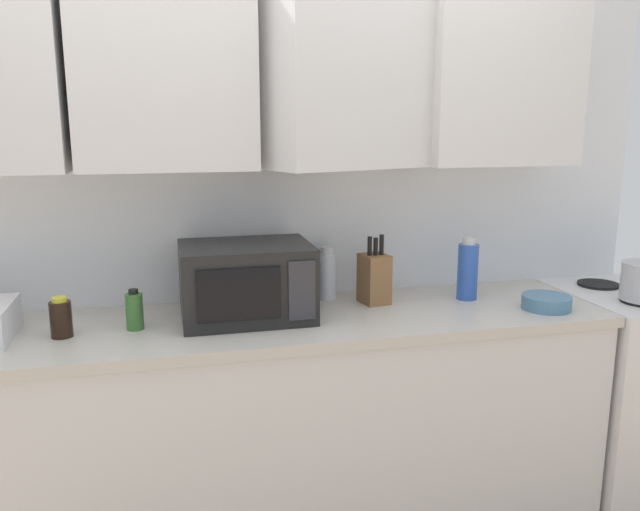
% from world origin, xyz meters
% --- Properties ---
extents(wall_back_with_cabinets, '(3.50, 0.52, 2.60)m').
position_xyz_m(wall_back_with_cabinets, '(0.00, -0.07, 1.58)').
color(wall_back_with_cabinets, white).
rests_on(wall_back_with_cabinets, ground_plane).
extents(counter_run, '(2.63, 0.63, 0.90)m').
position_xyz_m(counter_run, '(0.00, -0.30, 0.45)').
color(counter_run, silver).
rests_on(counter_run, ground_plane).
extents(microwave, '(0.48, 0.37, 0.28)m').
position_xyz_m(microwave, '(-0.07, -0.27, 1.04)').
color(microwave, black).
rests_on(microwave, counter_run).
extents(knife_block, '(0.12, 0.13, 0.28)m').
position_xyz_m(knife_block, '(0.46, -0.19, 1.00)').
color(knife_block, brown).
rests_on(knife_block, counter_run).
extents(bottle_clear_tall, '(0.08, 0.08, 0.22)m').
position_xyz_m(bottle_clear_tall, '(0.29, -0.09, 1.00)').
color(bottle_clear_tall, silver).
rests_on(bottle_clear_tall, counter_run).
extents(bottle_green_oil, '(0.06, 0.06, 0.15)m').
position_xyz_m(bottle_green_oil, '(-0.47, -0.31, 0.97)').
color(bottle_green_oil, '#386B2D').
rests_on(bottle_green_oil, counter_run).
extents(bottle_blue_cleaner, '(0.08, 0.08, 0.26)m').
position_xyz_m(bottle_blue_cleaner, '(0.85, -0.23, 1.02)').
color(bottle_blue_cleaner, '#2D56B7').
rests_on(bottle_blue_cleaner, counter_run).
extents(bottle_soy_dark, '(0.07, 0.07, 0.14)m').
position_xyz_m(bottle_soy_dark, '(-0.71, -0.33, 0.97)').
color(bottle_soy_dark, black).
rests_on(bottle_soy_dark, counter_run).
extents(bowl_ceramic_small, '(0.19, 0.19, 0.05)m').
position_xyz_m(bowl_ceramic_small, '(1.09, -0.44, 0.93)').
color(bowl_ceramic_small, teal).
rests_on(bowl_ceramic_small, counter_run).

